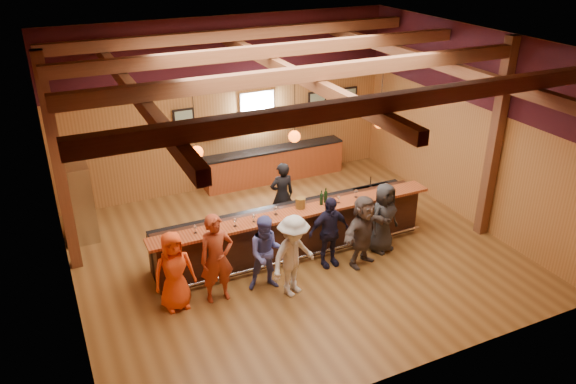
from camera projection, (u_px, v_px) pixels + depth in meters
name	position (u px, v px, depth m)	size (l,w,h in m)	color
room	(293.00, 111.00, 10.92)	(9.04, 9.00, 4.52)	brown
bar_counter	(292.00, 229.00, 12.17)	(6.30, 1.07, 1.11)	black
back_bar_cabinet	(275.00, 164.00, 15.55)	(4.00, 0.52, 0.95)	maroon
window	(257.00, 109.00, 14.90)	(0.95, 0.09, 0.95)	silver
framed_pictures	(287.00, 103.00, 15.21)	(5.35, 0.05, 0.45)	black
wine_shelves	(258.00, 125.00, 15.04)	(3.00, 0.18, 0.30)	maroon
pendant_lights	(294.00, 136.00, 11.09)	(4.24, 0.24, 1.37)	black
stainless_fridge	(77.00, 204.00, 12.43)	(0.70, 0.70, 1.80)	silver
customer_orange	(174.00, 271.00, 10.22)	(0.77, 0.50, 1.57)	#F04916
customer_redvest	(217.00, 259.00, 10.40)	(0.65, 0.43, 1.78)	#9C381C
customer_denim	(267.00, 253.00, 10.78)	(0.76, 0.59, 1.56)	#5258A5
customer_white	(293.00, 256.00, 10.58)	(1.08, 0.62, 1.68)	beige
customer_navy	(329.00, 232.00, 11.52)	(0.92, 0.38, 1.57)	black
customer_brown	(363.00, 231.00, 11.55)	(1.46, 0.46, 1.57)	#514541
customer_dark	(383.00, 218.00, 12.06)	(0.77, 0.50, 1.58)	#262628
bartender	(282.00, 195.00, 13.03)	(0.59, 0.39, 1.61)	black
ice_bucket	(300.00, 203.00, 11.74)	(0.21, 0.21, 0.23)	olive
bottle_a	(321.00, 199.00, 11.87)	(0.07, 0.07, 0.33)	black
bottle_b	(326.00, 197.00, 11.97)	(0.07, 0.07, 0.33)	black
glass_a	(169.00, 233.00, 10.56)	(0.08, 0.08, 0.18)	silver
glass_b	(195.00, 227.00, 10.78)	(0.08, 0.08, 0.17)	silver
glass_c	(235.00, 220.00, 11.01)	(0.08, 0.08, 0.18)	silver
glass_d	(254.00, 217.00, 11.19)	(0.07, 0.07, 0.16)	silver
glass_e	(276.00, 209.00, 11.45)	(0.09, 0.09, 0.19)	silver
glass_f	(339.00, 198.00, 11.95)	(0.08, 0.08, 0.17)	silver
glass_g	(356.00, 192.00, 12.19)	(0.08, 0.08, 0.18)	silver
glass_h	(386.00, 185.00, 12.47)	(0.09, 0.09, 0.20)	silver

